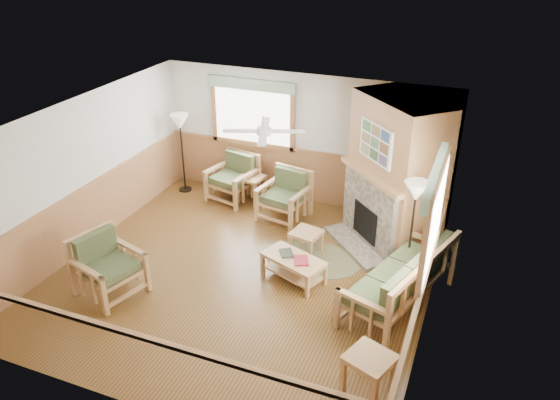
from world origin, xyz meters
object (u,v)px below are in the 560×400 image
at_px(armchair_left, 109,266).
at_px(floor_lamp_left, 182,153).
at_px(armchair_back_right, 284,196).
at_px(footstool, 306,242).
at_px(end_table_chairs, 252,189).
at_px(end_table_sofa, 368,375).
at_px(sofa, 399,278).
at_px(floor_lamp_right, 411,231).
at_px(coffee_table, 294,269).
at_px(armchair_back_left, 232,178).

xyz_separation_m(armchair_left, floor_lamp_left, (-0.84, 3.68, 0.38)).
xyz_separation_m(armchair_back_right, footstool, (0.83, -1.05, -0.27)).
xyz_separation_m(armchair_back_right, end_table_chairs, (-0.90, 0.44, -0.20)).
bearing_deg(end_table_sofa, sofa, 90.00).
xyz_separation_m(sofa, armchair_left, (-4.26, -1.36, -0.00)).
bearing_deg(armchair_back_right, footstool, -41.56).
relative_size(armchair_back_right, end_table_sofa, 1.58).
bearing_deg(armchair_left, floor_lamp_right, -46.18).
bearing_deg(end_table_chairs, floor_lamp_left, -177.34).
relative_size(sofa, coffee_table, 2.06).
bearing_deg(armchair_left, coffee_table, -44.54).
bearing_deg(floor_lamp_left, armchair_left, -77.20).
bearing_deg(floor_lamp_right, floor_lamp_left, 163.63).
relative_size(armchair_back_right, end_table_chairs, 1.71).
distance_m(armchair_back_right, coffee_table, 2.13).
relative_size(coffee_table, footstool, 2.16).
xyz_separation_m(armchair_back_right, end_table_sofa, (2.63, -3.86, -0.18)).
bearing_deg(sofa, floor_lamp_left, -96.06).
bearing_deg(armchair_left, footstool, -30.83).
distance_m(armchair_back_left, coffee_table, 3.19).
xyz_separation_m(end_table_chairs, floor_lamp_right, (3.53, -1.57, 0.59)).
distance_m(armchair_back_left, end_table_chairs, 0.46).
distance_m(end_table_sofa, footstool, 3.34).
distance_m(coffee_table, floor_lamp_left, 4.14).
bearing_deg(floor_lamp_left, coffee_table, -33.93).
relative_size(coffee_table, end_table_chairs, 1.88).
relative_size(sofa, footstool, 4.45).
relative_size(armchair_back_left, floor_lamp_right, 0.56).
distance_m(armchair_left, floor_lamp_left, 3.79).
relative_size(sofa, armchair_back_right, 2.26).
bearing_deg(armchair_back_right, end_table_chairs, 163.86).
xyz_separation_m(armchair_back_right, floor_lamp_left, (-2.47, 0.37, 0.39)).
distance_m(sofa, armchair_back_left, 4.56).
distance_m(armchair_left, end_table_sofa, 4.31).
bearing_deg(coffee_table, armchair_left, -130.32).
bearing_deg(sofa, end_table_sofa, 18.41).
bearing_deg(footstool, floor_lamp_right, -2.47).
bearing_deg(armchair_back_left, coffee_table, -32.49).
xyz_separation_m(sofa, floor_lamp_left, (-5.10, 2.32, 0.37)).
bearing_deg(armchair_back_left, end_table_chairs, 23.82).
height_order(armchair_back_left, armchair_left, armchair_left).
xyz_separation_m(sofa, coffee_table, (-1.71, 0.04, -0.29)).
xyz_separation_m(armchair_back_right, coffee_table, (0.92, -1.91, -0.27)).
height_order(armchair_back_right, coffee_table, armchair_back_right).
height_order(end_table_sofa, floor_lamp_left, floor_lamp_left).
xyz_separation_m(armchair_left, coffee_table, (2.55, 1.40, -0.28)).
xyz_separation_m(armchair_back_left, floor_lamp_left, (-1.17, 0.00, 0.38)).
relative_size(end_table_chairs, footstool, 1.15).
xyz_separation_m(coffee_table, end_table_sofa, (1.71, -1.96, 0.09)).
relative_size(coffee_table, floor_lamp_right, 0.60).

